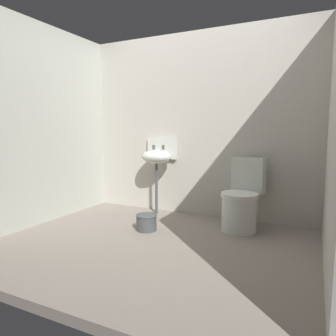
% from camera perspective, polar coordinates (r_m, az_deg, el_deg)
% --- Properties ---
extents(ground_plane, '(3.37, 2.62, 0.08)m').
position_cam_1_polar(ground_plane, '(3.16, -2.26, -14.03)').
color(ground_plane, gray).
extents(wall_back, '(3.37, 0.10, 2.31)m').
position_cam_1_polar(wall_back, '(4.00, 5.55, 7.88)').
color(wall_back, beige).
rests_on(wall_back, ground).
extents(wall_left, '(0.10, 2.42, 2.31)m').
position_cam_1_polar(wall_left, '(3.98, -21.72, 7.43)').
color(wall_left, beige).
rests_on(wall_left, ground).
extents(toilet_near_wall, '(0.44, 0.63, 0.78)m').
position_cam_1_polar(toilet_near_wall, '(3.51, 13.56, -5.86)').
color(toilet_near_wall, silver).
rests_on(toilet_near_wall, ground).
extents(sink, '(0.42, 0.35, 0.99)m').
position_cam_1_polar(sink, '(4.02, -2.00, 2.19)').
color(sink, '#484C4E').
rests_on(sink, ground).
extents(bucket, '(0.24, 0.24, 0.18)m').
position_cam_1_polar(bucket, '(3.43, -4.00, -9.92)').
color(bucket, '#484C4E').
rests_on(bucket, ground).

